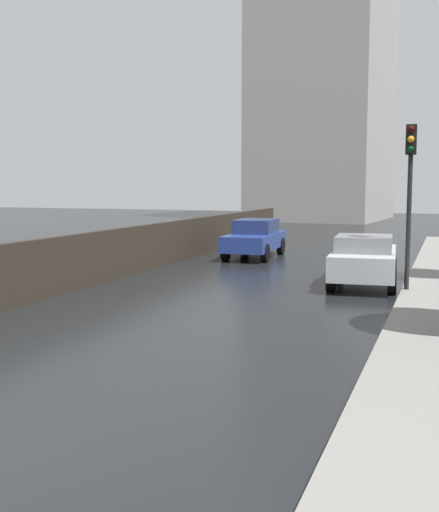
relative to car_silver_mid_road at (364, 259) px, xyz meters
name	(u,v)px	position (x,y,z in m)	size (l,w,h in m)	color
car_silver_mid_road	(364,259)	(0.00, 0.00, 0.00)	(2.04, 4.19, 1.43)	#B2B5BA
car_blue_far_ahead	(255,238)	(-4.89, 5.66, 0.02)	(1.88, 4.25, 1.47)	navy
traffic_light	(410,176)	(1.23, -1.13, 2.31)	(0.26, 0.39, 4.19)	black
distant_tower	(324,72)	(-7.57, 33.37, 10.88)	(10.32, 12.10, 23.24)	#9E9993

